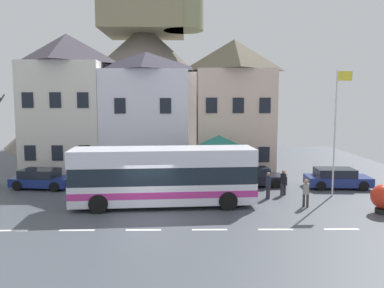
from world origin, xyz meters
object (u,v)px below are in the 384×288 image
object	(u,v)px
pedestrian_02	(268,185)
transit_bus	(164,177)
harbour_buoy	(383,198)
townhouse_00	(68,105)
hilltop_castle	(145,80)
parked_car_01	(42,179)
townhouse_01	(147,114)
pedestrian_01	(230,180)
pedestrian_03	(306,191)
townhouse_02	(233,108)
parked_car_00	(251,177)
parked_car_03	(337,178)
pedestrian_00	(283,181)
bus_shelter	(219,144)
flagpole	(336,125)
public_bench	(232,174)

from	to	relation	value
pedestrian_02	transit_bus	bearing A→B (deg)	-166.41
transit_bus	harbour_buoy	bearing A→B (deg)	-12.42
townhouse_00	hilltop_castle	xyz separation A→B (m)	(3.58, 22.85, 3.06)
parked_car_01	pedestrian_02	size ratio (longest dim) A/B	2.57
townhouse_01	parked_car_01	size ratio (longest dim) A/B	2.34
townhouse_00	townhouse_01	world-z (taller)	townhouse_00
hilltop_castle	parked_car_01	size ratio (longest dim) A/B	8.78
townhouse_01	parked_car_01	bearing A→B (deg)	-144.13
pedestrian_01	pedestrian_03	bearing A→B (deg)	-30.70
transit_bus	pedestrian_03	bearing A→B (deg)	-7.20
townhouse_02	parked_car_00	distance (m)	6.49
parked_car_03	harbour_buoy	bearing A→B (deg)	-85.78
parked_car_00	pedestrian_00	bearing A→B (deg)	-61.56
pedestrian_03	bus_shelter	bearing A→B (deg)	133.45
townhouse_00	townhouse_01	size ratio (longest dim) A/B	1.15
parked_car_00	harbour_buoy	world-z (taller)	harbour_buoy
transit_bus	bus_shelter	bearing A→B (deg)	47.19
townhouse_02	harbour_buoy	world-z (taller)	townhouse_02
pedestrian_00	transit_bus	bearing A→B (deg)	-162.44
townhouse_02	pedestrian_02	size ratio (longest dim) A/B	6.62
transit_bus	pedestrian_03	distance (m)	7.84
bus_shelter	harbour_buoy	bearing A→B (deg)	-36.18
townhouse_01	hilltop_castle	world-z (taller)	hilltop_castle
pedestrian_01	townhouse_01	bearing A→B (deg)	128.49
townhouse_00	pedestrian_01	xyz separation A→B (m)	(11.91, -7.60, -4.46)
townhouse_02	bus_shelter	bearing A→B (deg)	-106.95
hilltop_castle	parked_car_03	world-z (taller)	hilltop_castle
parked_car_00	parked_car_03	xyz separation A→B (m)	(5.67, -0.62, 0.02)
hilltop_castle	parked_car_01	world-z (taller)	hilltop_castle
parked_car_01	pedestrian_00	distance (m)	15.78
pedestrian_00	flagpole	distance (m)	4.64
transit_bus	parked_car_01	bearing A→B (deg)	147.97
transit_bus	public_bench	bearing A→B (deg)	51.14
parked_car_00	pedestrian_01	distance (m)	3.41
pedestrian_00	pedestrian_02	size ratio (longest dim) A/B	0.99
townhouse_01	townhouse_02	distance (m)	6.81
parked_car_01	public_bench	world-z (taller)	parked_car_01
flagpole	townhouse_01	bearing A→B (deg)	149.53
pedestrian_00	harbour_buoy	distance (m)	5.75
pedestrian_01	harbour_buoy	xyz separation A→B (m)	(7.54, -3.55, -0.17)
pedestrian_02	parked_car_01	bearing A→B (deg)	168.59
parked_car_00	public_bench	bearing A→B (deg)	116.56
flagpole	parked_car_01	bearing A→B (deg)	172.73
townhouse_01	harbour_buoy	distance (m)	17.55
townhouse_02	public_bench	size ratio (longest dim) A/B	7.48
pedestrian_01	harbour_buoy	size ratio (longest dim) A/B	1.10
parked_car_00	pedestrian_02	bearing A→B (deg)	-85.28
hilltop_castle	flagpole	xyz separation A→B (m)	(14.70, -30.35, -4.15)
harbour_buoy	flagpole	bearing A→B (deg)	107.87
townhouse_00	parked_car_03	world-z (taller)	townhouse_00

